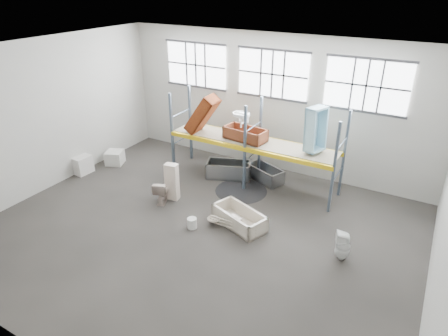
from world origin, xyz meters
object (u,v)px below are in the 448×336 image
Objects in this scene: toilet_beige at (162,191)px; cistern_tall at (172,182)px; bathtub_beige at (239,218)px; carton_near at (80,164)px; rust_tub_flat at (245,134)px; bucket at (192,223)px; steel_tub_left at (229,169)px; toilet_white at (343,246)px; steel_tub_right at (265,173)px; blue_tub_upright at (316,129)px.

cistern_tall reaches higher than toilet_beige.
toilet_beige reaches higher than bathtub_beige.
bathtub_beige is 2.17× the size of carton_near.
bucket is (0.01, -3.41, -1.66)m from rust_tub_flat.
steel_tub_left is (1.04, 2.63, -0.09)m from toilet_beige.
bucket is (-1.14, -0.82, -0.08)m from bathtub_beige.
toilet_white reaches higher than steel_tub_left.
rust_tub_flat reaches higher than steel_tub_left.
toilet_beige is 3.43m from rust_tub_flat.
steel_tub_right is at bearing 18.86° from steel_tub_left.
rust_tub_flat is (-1.15, 2.59, 1.57)m from bathtub_beige.
rust_tub_flat reaches higher than toilet_white.
toilet_beige is 0.45m from cistern_tall.
toilet_beige is 0.93× the size of toilet_white.
toilet_beige is at bearing -158.73° from bathtub_beige.
steel_tub_left is at bearing -161.14° from steel_tub_right.
steel_tub_right is 4.24× the size of bucket.
rust_tub_flat is at bearing -144.28° from toilet_beige.
cistern_tall is (-2.64, 0.28, 0.39)m from bathtub_beige.
rust_tub_flat is at bearing -177.46° from blue_tub_upright.
bathtub_beige is 1.32× the size of cistern_tall.
bathtub_beige is at bearing -114.80° from blue_tub_upright.
cistern_tall is 4.90m from blue_tub_upright.
carton_near is (-4.03, 0.20, -0.06)m from toilet_beige.
bathtub_beige is 1.41m from bucket.
toilet_beige is 0.48× the size of steel_tub_left.
steel_tub_left is (-4.84, 2.65, -0.12)m from toilet_white.
toilet_white reaches higher than toilet_beige.
blue_tub_upright is (2.39, 0.11, 0.57)m from rust_tub_flat.
bathtub_beige is 1.17× the size of blue_tub_upright.
cistern_tall is at bearing -122.85° from rust_tub_flat.
toilet_white is 0.52× the size of steel_tub_left.
toilet_white is at bearing -32.17° from rust_tub_flat.
bucket is (1.50, -1.10, -0.47)m from cistern_tall.
steel_tub_right reaches higher than bathtub_beige.
blue_tub_upright is at bearing -165.64° from toilet_white.
rust_tub_flat is 4.53× the size of bucket.
bathtub_beige is 3.24m from rust_tub_flat.
toilet_white is 5.16m from rust_tub_flat.
steel_tub_right is (1.27, 0.43, -0.04)m from steel_tub_left.
toilet_white is 0.58× the size of blue_tub_upright.
toilet_beige is 0.61× the size of cistern_tall.
rust_tub_flat is at bearing 90.21° from bucket.
toilet_beige is 2.83m from steel_tub_left.
blue_tub_upright is (-1.81, 2.75, 1.98)m from toilet_white.
blue_tub_upright reaches higher than bucket.
toilet_beige is (-2.83, -0.04, 0.14)m from bathtub_beige.
cistern_tall is 2.99m from rust_tub_flat.
toilet_beige is at bearing -127.04° from steel_tub_right.
toilet_white is 4.72m from steel_tub_right.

